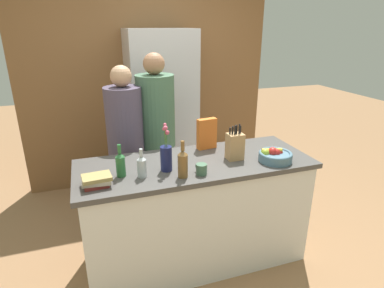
{
  "coord_description": "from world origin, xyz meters",
  "views": [
    {
      "loc": [
        -0.78,
        -2.23,
        1.96
      ],
      "look_at": [
        0.0,
        0.09,
        1.05
      ],
      "focal_mm": 30.0,
      "sensor_mm": 36.0,
      "label": 1
    }
  ],
  "objects_px": {
    "flower_vase": "(166,156)",
    "bottle_wine": "(183,163)",
    "refrigerator": "(162,113)",
    "knife_block": "(235,146)",
    "person_in_blue": "(157,132)",
    "fruit_bowl": "(275,155)",
    "book_stack": "(97,181)",
    "bottle_oil": "(121,164)",
    "person_at_sink": "(126,143)",
    "coffee_mug": "(201,169)",
    "bottle_vinegar": "(142,166)",
    "cereal_box": "(207,134)"
  },
  "relations": [
    {
      "from": "cereal_box",
      "to": "refrigerator",
      "type": "bearing_deg",
      "value": 95.84
    },
    {
      "from": "bottle_oil",
      "to": "flower_vase",
      "type": "bearing_deg",
      "value": -1.6
    },
    {
      "from": "book_stack",
      "to": "bottle_vinegar",
      "type": "xyz_separation_m",
      "value": [
        0.32,
        0.04,
        0.04
      ]
    },
    {
      "from": "person_at_sink",
      "to": "person_in_blue",
      "type": "height_order",
      "value": "person_in_blue"
    },
    {
      "from": "book_stack",
      "to": "bottle_vinegar",
      "type": "bearing_deg",
      "value": 7.44
    },
    {
      "from": "knife_block",
      "to": "person_in_blue",
      "type": "height_order",
      "value": "person_in_blue"
    },
    {
      "from": "knife_block",
      "to": "person_in_blue",
      "type": "relative_size",
      "value": 0.17
    },
    {
      "from": "fruit_bowl",
      "to": "bottle_wine",
      "type": "height_order",
      "value": "bottle_wine"
    },
    {
      "from": "person_at_sink",
      "to": "bottle_oil",
      "type": "bearing_deg",
      "value": -89.15
    },
    {
      "from": "refrigerator",
      "to": "person_in_blue",
      "type": "xyz_separation_m",
      "value": [
        -0.22,
        -0.7,
        0.0
      ]
    },
    {
      "from": "person_at_sink",
      "to": "book_stack",
      "type": "bearing_deg",
      "value": -99.15
    },
    {
      "from": "coffee_mug",
      "to": "fruit_bowl",
      "type": "bearing_deg",
      "value": 3.55
    },
    {
      "from": "fruit_bowl",
      "to": "book_stack",
      "type": "height_order",
      "value": "fruit_bowl"
    },
    {
      "from": "refrigerator",
      "to": "bottle_oil",
      "type": "distance_m",
      "value": 1.65
    },
    {
      "from": "knife_block",
      "to": "book_stack",
      "type": "height_order",
      "value": "knife_block"
    },
    {
      "from": "refrigerator",
      "to": "bottle_oil",
      "type": "height_order",
      "value": "refrigerator"
    },
    {
      "from": "coffee_mug",
      "to": "person_in_blue",
      "type": "bearing_deg",
      "value": 96.74
    },
    {
      "from": "bottle_vinegar",
      "to": "bottle_wine",
      "type": "relative_size",
      "value": 0.78
    },
    {
      "from": "cereal_box",
      "to": "bottle_vinegar",
      "type": "distance_m",
      "value": 0.75
    },
    {
      "from": "knife_block",
      "to": "flower_vase",
      "type": "height_order",
      "value": "flower_vase"
    },
    {
      "from": "knife_block",
      "to": "coffee_mug",
      "type": "bearing_deg",
      "value": -152.72
    },
    {
      "from": "bottle_wine",
      "to": "book_stack",
      "type": "bearing_deg",
      "value": 174.93
    },
    {
      "from": "knife_block",
      "to": "person_at_sink",
      "type": "distance_m",
      "value": 1.07
    },
    {
      "from": "bottle_oil",
      "to": "bottle_vinegar",
      "type": "height_order",
      "value": "bottle_oil"
    },
    {
      "from": "flower_vase",
      "to": "cereal_box",
      "type": "xyz_separation_m",
      "value": [
        0.45,
        0.34,
        0.02
      ]
    },
    {
      "from": "book_stack",
      "to": "person_in_blue",
      "type": "height_order",
      "value": "person_in_blue"
    },
    {
      "from": "coffee_mug",
      "to": "person_in_blue",
      "type": "relative_size",
      "value": 0.06
    },
    {
      "from": "person_at_sink",
      "to": "bottle_wine",
      "type": "bearing_deg",
      "value": -61.31
    },
    {
      "from": "fruit_bowl",
      "to": "bottle_wine",
      "type": "distance_m",
      "value": 0.79
    },
    {
      "from": "knife_block",
      "to": "bottle_oil",
      "type": "bearing_deg",
      "value": -178.25
    },
    {
      "from": "refrigerator",
      "to": "fruit_bowl",
      "type": "height_order",
      "value": "refrigerator"
    },
    {
      "from": "bottle_wine",
      "to": "person_in_blue",
      "type": "bearing_deg",
      "value": 88.45
    },
    {
      "from": "flower_vase",
      "to": "bottle_wine",
      "type": "relative_size",
      "value": 1.34
    },
    {
      "from": "fruit_bowl",
      "to": "book_stack",
      "type": "bearing_deg",
      "value": 179.44
    },
    {
      "from": "coffee_mug",
      "to": "flower_vase",
      "type": "bearing_deg",
      "value": 146.95
    },
    {
      "from": "bottle_vinegar",
      "to": "flower_vase",
      "type": "bearing_deg",
      "value": 14.91
    },
    {
      "from": "bottle_vinegar",
      "to": "bottle_wine",
      "type": "distance_m",
      "value": 0.29
    },
    {
      "from": "knife_block",
      "to": "flower_vase",
      "type": "relative_size",
      "value": 0.8
    },
    {
      "from": "refrigerator",
      "to": "fruit_bowl",
      "type": "xyz_separation_m",
      "value": [
        0.54,
        -1.63,
        0.02
      ]
    },
    {
      "from": "bottle_oil",
      "to": "person_in_blue",
      "type": "bearing_deg",
      "value": 61.29
    },
    {
      "from": "flower_vase",
      "to": "coffee_mug",
      "type": "xyz_separation_m",
      "value": [
        0.23,
        -0.15,
        -0.07
      ]
    },
    {
      "from": "bottle_vinegar",
      "to": "refrigerator",
      "type": "bearing_deg",
      "value": 71.51
    },
    {
      "from": "refrigerator",
      "to": "knife_block",
      "type": "distance_m",
      "value": 1.51
    },
    {
      "from": "bottle_wine",
      "to": "knife_block",
      "type": "bearing_deg",
      "value": 20.23
    },
    {
      "from": "knife_block",
      "to": "cereal_box",
      "type": "relative_size",
      "value": 1.1
    },
    {
      "from": "cereal_box",
      "to": "coffee_mug",
      "type": "relative_size",
      "value": 2.43
    },
    {
      "from": "flower_vase",
      "to": "bottle_wine",
      "type": "bearing_deg",
      "value": -60.0
    },
    {
      "from": "book_stack",
      "to": "person_at_sink",
      "type": "distance_m",
      "value": 0.9
    },
    {
      "from": "coffee_mug",
      "to": "book_stack",
      "type": "xyz_separation_m",
      "value": [
        -0.74,
        0.05,
        0.0
      ]
    },
    {
      "from": "bottle_vinegar",
      "to": "person_at_sink",
      "type": "distance_m",
      "value": 0.81
    }
  ]
}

